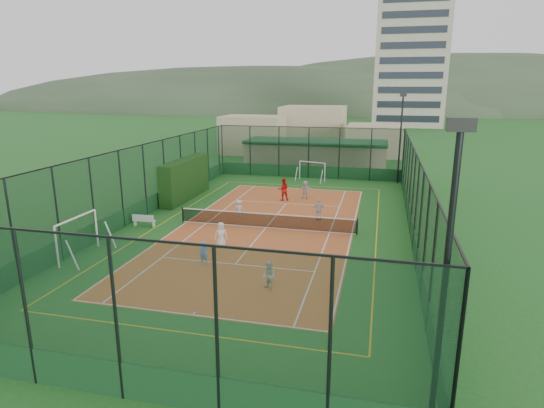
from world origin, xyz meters
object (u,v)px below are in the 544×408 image
at_px(child_near_left, 221,235).
at_px(child_far_right, 319,209).
at_px(child_near_mid, 204,253).
at_px(child_far_back, 305,190).
at_px(white_bench, 144,220).
at_px(floodlight_se, 444,294).
at_px(futsal_goal_near, 78,237).
at_px(child_near_right, 269,276).
at_px(coach, 283,189).
at_px(apartment_tower, 411,57).
at_px(child_far_left, 239,208).
at_px(clubhouse, 316,155).
at_px(futsal_goal_far, 312,171).
at_px(floodlight_ne, 400,139).

height_order(child_near_left, child_far_right, child_far_right).
xyz_separation_m(child_near_left, child_near_mid, (0.01, -2.61, -0.13)).
bearing_deg(child_far_back, white_bench, 53.32).
xyz_separation_m(floodlight_se, futsal_goal_near, (-17.09, 9.32, -3.04)).
bearing_deg(child_far_back, child_near_right, 99.34).
distance_m(child_far_right, coach, 6.02).
distance_m(apartment_tower, child_far_right, 81.24).
relative_size(child_far_left, child_far_right, 0.81).
xyz_separation_m(clubhouse, child_far_right, (3.08, -19.48, -0.82)).
xyz_separation_m(clubhouse, futsal_goal_far, (0.58, -6.29, -0.68)).
bearing_deg(child_near_mid, child_near_right, -36.28).
distance_m(floodlight_se, coach, 25.84).
bearing_deg(white_bench, futsal_goal_near, -99.34).
relative_size(child_near_mid, child_far_back, 0.82).
relative_size(white_bench, futsal_goal_far, 0.54).
bearing_deg(floodlight_se, child_near_right, 128.83).
height_order(clubhouse, child_far_right, clubhouse).
xyz_separation_m(child_near_left, child_far_right, (4.66, 6.61, 0.02)).
height_order(floodlight_se, child_near_left, floodlight_se).
relative_size(clubhouse, child_far_left, 12.54).
xyz_separation_m(floodlight_se, child_far_left, (-11.05, 18.60, -3.51)).
bearing_deg(coach, futsal_goal_near, 42.62).
height_order(apartment_tower, child_near_right, apartment_tower).
height_order(futsal_goal_near, coach, futsal_goal_near).
bearing_deg(child_far_back, floodlight_ne, -127.24).
bearing_deg(child_far_left, floodlight_ne, -139.28).
relative_size(apartment_tower, coach, 16.82).
bearing_deg(coach, white_bench, 31.93).
bearing_deg(white_bench, child_near_mid, -42.05).
bearing_deg(clubhouse, apartment_tower, 78.69).
bearing_deg(futsal_goal_far, clubhouse, 112.84).
distance_m(child_near_mid, child_far_back, 15.37).
xyz_separation_m(clubhouse, child_near_mid, (-1.58, -28.70, -0.97)).
xyz_separation_m(floodlight_ne, child_far_back, (-7.46, -8.17, -3.39)).
xyz_separation_m(apartment_tower, white_bench, (-19.80, -83.55, -14.58)).
bearing_deg(floodlight_se, white_bench, 137.47).
relative_size(futsal_goal_near, child_near_mid, 2.83).
height_order(floodlight_ne, child_far_right, floodlight_ne).
xyz_separation_m(child_far_back, coach, (-1.59, -1.04, 0.17)).
relative_size(white_bench, coach, 0.84).
xyz_separation_m(clubhouse, apartment_tower, (12.00, 60.00, 13.43)).
distance_m(clubhouse, child_far_left, 20.17).
height_order(floodlight_se, futsal_goal_near, floodlight_se).
relative_size(clubhouse, child_far_right, 10.21).
relative_size(child_near_left, coach, 0.81).
xyz_separation_m(futsal_goal_near, child_near_right, (10.89, -1.61, -0.41)).
relative_size(child_near_mid, coach, 0.67).
height_order(apartment_tower, child_far_right, apartment_tower).
xyz_separation_m(apartment_tower, child_near_mid, (-13.58, -88.70, -14.39)).
bearing_deg(futsal_goal_far, child_near_right, -68.18).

